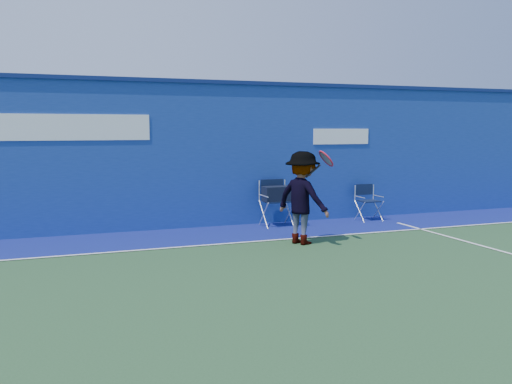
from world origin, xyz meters
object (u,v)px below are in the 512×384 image
object	(u,v)px
directors_chair_right	(369,209)
water_bottle	(305,221)
directors_chair_left	(276,207)
tennis_player	(303,198)

from	to	relation	value
directors_chair_right	water_bottle	xyz separation A→B (m)	(-1.68, -0.19, -0.14)
water_bottle	directors_chair_left	bearing A→B (deg)	160.54
directors_chair_left	water_bottle	distance (m)	0.68
directors_chair_left	tennis_player	world-z (taller)	tennis_player
directors_chair_left	directors_chair_right	bearing A→B (deg)	-0.28
directors_chair_left	directors_chair_right	size ratio (longest dim) A/B	1.22
water_bottle	tennis_player	size ratio (longest dim) A/B	0.14
directors_chair_left	tennis_player	distance (m)	1.87
water_bottle	tennis_player	xyz separation A→B (m)	(-0.81, -1.60, 0.72)
water_bottle	tennis_player	distance (m)	1.93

